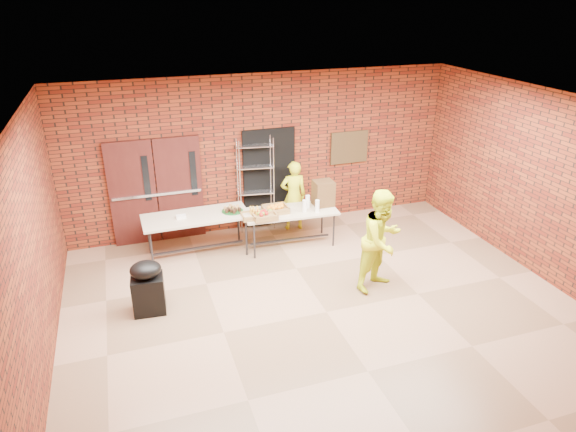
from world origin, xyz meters
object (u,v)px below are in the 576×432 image
(table_right, at_px, (290,214))
(volunteer_man, at_px, (382,240))
(coffee_dispenser, at_px, (323,193))
(covered_grill, at_px, (148,287))
(wire_rack, at_px, (256,185))
(table_left, at_px, (196,219))
(volunteer_woman, at_px, (293,196))

(table_right, relative_size, volunteer_man, 1.05)
(coffee_dispenser, relative_size, covered_grill, 0.57)
(volunteer_man, bearing_deg, coffee_dispenser, 73.46)
(covered_grill, bearing_deg, table_right, 32.11)
(covered_grill, relative_size, volunteer_man, 0.50)
(coffee_dispenser, bearing_deg, covered_grill, -156.80)
(table_right, xyz_separation_m, coffee_dispenser, (0.71, 0.06, 0.31))
(wire_rack, xyz_separation_m, table_left, (-1.37, -0.74, -0.25))
(table_right, bearing_deg, volunteer_woman, 69.03)
(covered_grill, bearing_deg, wire_rack, 49.80)
(wire_rack, bearing_deg, table_right, -57.73)
(volunteer_man, bearing_deg, table_left, 118.78)
(table_right, height_order, covered_grill, covered_grill)
(volunteer_woman, bearing_deg, covered_grill, 41.42)
(table_left, relative_size, covered_grill, 2.24)
(table_left, height_order, covered_grill, covered_grill)
(coffee_dispenser, bearing_deg, table_right, -174.96)
(covered_grill, height_order, volunteer_woman, volunteer_woman)
(table_right, distance_m, coffee_dispenser, 0.78)
(coffee_dispenser, bearing_deg, volunteer_man, -83.18)
(table_left, xyz_separation_m, volunteer_man, (2.74, -2.13, 0.14))
(table_right, xyz_separation_m, volunteer_man, (0.95, -1.93, 0.20))
(volunteer_woman, bearing_deg, table_left, 20.68)
(table_right, distance_m, volunteer_woman, 0.80)
(wire_rack, xyz_separation_m, table_right, (0.42, -0.95, -0.31))
(wire_rack, distance_m, volunteer_man, 3.19)
(coffee_dispenser, distance_m, covered_grill, 3.89)
(wire_rack, height_order, covered_grill, wire_rack)
(wire_rack, relative_size, volunteer_man, 1.13)
(table_left, relative_size, table_right, 1.07)
(wire_rack, relative_size, table_left, 1.00)
(wire_rack, relative_size, coffee_dispenser, 3.95)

